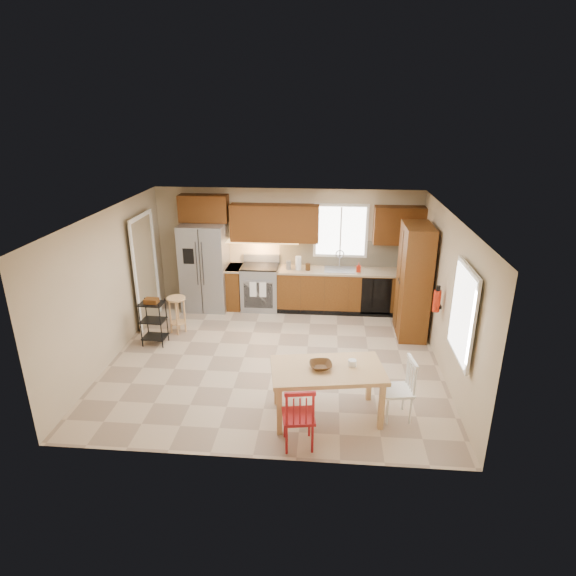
% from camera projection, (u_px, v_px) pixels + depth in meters
% --- Properties ---
extents(floor, '(5.50, 5.50, 0.00)m').
position_uv_depth(floor, '(275.00, 359.00, 8.24)').
color(floor, tan).
rests_on(floor, ground).
extents(ceiling, '(5.50, 5.00, 0.02)m').
position_uv_depth(ceiling, '(273.00, 214.00, 7.35)').
color(ceiling, silver).
rests_on(ceiling, ground).
extents(wall_back, '(5.50, 0.02, 2.50)m').
position_uv_depth(wall_back, '(288.00, 248.00, 10.12)').
color(wall_back, '#CCB793').
rests_on(wall_back, ground).
extents(wall_front, '(5.50, 0.02, 2.50)m').
position_uv_depth(wall_front, '(250.00, 369.00, 5.46)').
color(wall_front, '#CCB793').
rests_on(wall_front, ground).
extents(wall_left, '(0.02, 5.00, 2.50)m').
position_uv_depth(wall_left, '(111.00, 286.00, 8.01)').
color(wall_left, '#CCB793').
rests_on(wall_left, ground).
extents(wall_right, '(0.02, 5.00, 2.50)m').
position_uv_depth(wall_right, '(447.00, 296.00, 7.57)').
color(wall_right, '#CCB793').
rests_on(wall_right, ground).
extents(refrigerator, '(0.92, 0.75, 1.82)m').
position_uv_depth(refrigerator, '(205.00, 267.00, 10.03)').
color(refrigerator, gray).
rests_on(refrigerator, floor).
extents(range_stove, '(0.76, 0.63, 0.92)m').
position_uv_depth(range_stove, '(260.00, 288.00, 10.15)').
color(range_stove, gray).
rests_on(range_stove, floor).
extents(base_cabinet_narrow, '(0.30, 0.60, 0.90)m').
position_uv_depth(base_cabinet_narrow, '(235.00, 287.00, 10.21)').
color(base_cabinet_narrow, brown).
rests_on(base_cabinet_narrow, floor).
extents(base_cabinet_run, '(2.92, 0.60, 0.90)m').
position_uv_depth(base_cabinet_run, '(348.00, 290.00, 10.02)').
color(base_cabinet_run, brown).
rests_on(base_cabinet_run, floor).
extents(dishwasher, '(0.60, 0.02, 0.78)m').
position_uv_depth(dishwasher, '(376.00, 296.00, 9.71)').
color(dishwasher, black).
rests_on(dishwasher, floor).
extents(backsplash, '(2.92, 0.03, 0.55)m').
position_uv_depth(backsplash, '(349.00, 253.00, 10.03)').
color(backsplash, beige).
rests_on(backsplash, wall_back).
extents(upper_over_fridge, '(1.00, 0.35, 0.55)m').
position_uv_depth(upper_over_fridge, '(204.00, 208.00, 9.79)').
color(upper_over_fridge, '#53290D').
rests_on(upper_over_fridge, wall_back).
extents(upper_left_block, '(1.80, 0.35, 0.75)m').
position_uv_depth(upper_left_block, '(275.00, 223.00, 9.78)').
color(upper_left_block, '#53290D').
rests_on(upper_left_block, wall_back).
extents(upper_right_block, '(1.00, 0.35, 0.75)m').
position_uv_depth(upper_right_block, '(399.00, 225.00, 9.58)').
color(upper_right_block, '#53290D').
rests_on(upper_right_block, wall_back).
extents(window_back, '(1.12, 0.04, 1.12)m').
position_uv_depth(window_back, '(341.00, 231.00, 9.87)').
color(window_back, white).
rests_on(window_back, wall_back).
extents(sink, '(0.62, 0.46, 0.16)m').
position_uv_depth(sink, '(339.00, 272.00, 9.89)').
color(sink, gray).
rests_on(sink, base_cabinet_run).
extents(undercab_glow, '(1.60, 0.30, 0.01)m').
position_uv_depth(undercab_glow, '(260.00, 242.00, 9.92)').
color(undercab_glow, '#FFBF66').
rests_on(undercab_glow, wall_back).
extents(soap_bottle, '(0.09, 0.09, 0.19)m').
position_uv_depth(soap_bottle, '(359.00, 267.00, 9.72)').
color(soap_bottle, '#B0200C').
rests_on(soap_bottle, base_cabinet_run).
extents(paper_towel, '(0.12, 0.12, 0.28)m').
position_uv_depth(paper_towel, '(298.00, 263.00, 9.85)').
color(paper_towel, white).
rests_on(paper_towel, base_cabinet_run).
extents(canister_steel, '(0.11, 0.11, 0.18)m').
position_uv_depth(canister_steel, '(288.00, 265.00, 9.88)').
color(canister_steel, gray).
rests_on(canister_steel, base_cabinet_run).
extents(canister_wood, '(0.10, 0.10, 0.14)m').
position_uv_depth(canister_wood, '(308.00, 267.00, 9.83)').
color(canister_wood, '#462912').
rests_on(canister_wood, base_cabinet_run).
extents(pantry, '(0.50, 0.95, 2.10)m').
position_uv_depth(pantry, '(414.00, 281.00, 8.79)').
color(pantry, brown).
rests_on(pantry, floor).
extents(fire_extinguisher, '(0.12, 0.12, 0.36)m').
position_uv_depth(fire_extinguisher, '(437.00, 301.00, 7.78)').
color(fire_extinguisher, '#B0200C').
rests_on(fire_extinguisher, wall_right).
extents(window_right, '(0.04, 1.02, 1.32)m').
position_uv_depth(window_right, '(463.00, 314.00, 6.44)').
color(window_right, white).
rests_on(window_right, wall_right).
extents(doorway, '(0.04, 0.95, 2.10)m').
position_uv_depth(doorway, '(145.00, 272.00, 9.29)').
color(doorway, '#8C7A59').
rests_on(doorway, wall_left).
extents(dining_table, '(1.63, 1.08, 0.74)m').
position_uv_depth(dining_table, '(327.00, 393.00, 6.60)').
color(dining_table, tan).
rests_on(dining_table, floor).
extents(chair_red, '(0.48, 0.48, 0.89)m').
position_uv_depth(chair_red, '(298.00, 415.00, 5.99)').
color(chair_red, '#A7191C').
rests_on(chair_red, floor).
extents(chair_white, '(0.48, 0.48, 0.89)m').
position_uv_depth(chair_white, '(397.00, 389.00, 6.54)').
color(chair_white, white).
rests_on(chair_white, floor).
extents(table_bowl, '(0.35, 0.35, 0.07)m').
position_uv_depth(table_bowl, '(321.00, 368.00, 6.47)').
color(table_bowl, '#462912').
rests_on(table_bowl, dining_table).
extents(table_jar, '(0.12, 0.12, 0.12)m').
position_uv_depth(table_jar, '(352.00, 364.00, 6.52)').
color(table_jar, white).
rests_on(table_jar, dining_table).
extents(bar_stool, '(0.39, 0.39, 0.71)m').
position_uv_depth(bar_stool, '(177.00, 315.00, 9.08)').
color(bar_stool, tan).
rests_on(bar_stool, floor).
extents(utility_cart, '(0.43, 0.35, 0.84)m').
position_uv_depth(utility_cart, '(154.00, 323.00, 8.61)').
color(utility_cart, black).
rests_on(utility_cart, floor).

